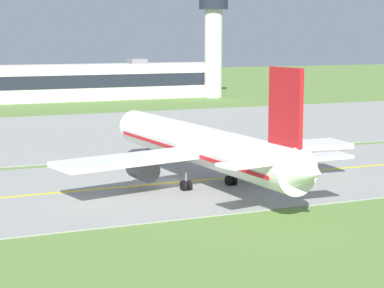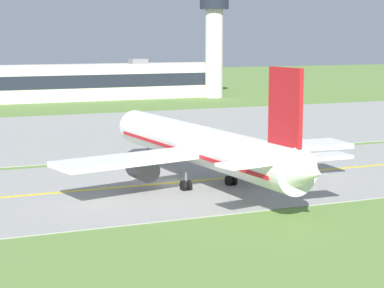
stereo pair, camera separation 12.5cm
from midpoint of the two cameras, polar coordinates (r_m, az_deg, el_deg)
ground_plane at (r=73.73m, az=-1.36°, el=-3.21°), size 500.00×500.00×0.00m
taxiway_strip at (r=73.72m, az=-1.36°, el=-3.17°), size 240.00×28.00×0.10m
apron_pad at (r=116.04m, az=-4.37°, el=1.17°), size 140.00×52.00×0.10m
taxiway_centreline at (r=73.71m, az=-1.36°, el=-3.13°), size 220.00×0.60×0.01m
airplane_lead at (r=71.89m, az=0.85°, el=-0.17°), size 32.41×39.66×12.70m
terminal_building at (r=172.22m, az=-8.43°, el=4.98°), size 64.73×8.65×9.72m
control_tower at (r=176.70m, az=1.82°, el=9.01°), size 7.60×7.60×26.78m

